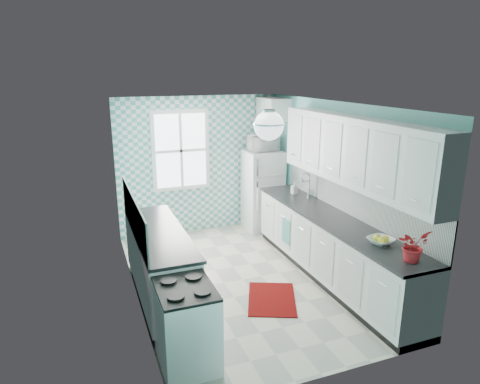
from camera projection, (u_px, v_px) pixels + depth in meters
name	position (u px, v px, depth m)	size (l,w,h in m)	color
floor	(243.00, 280.00, 6.21)	(3.00, 4.40, 0.02)	beige
ceiling	(243.00, 104.00, 5.52)	(3.00, 4.40, 0.02)	white
wall_back	(199.00, 165.00, 7.85)	(3.00, 0.02, 2.50)	#72C8C1
wall_front	(331.00, 262.00, 3.88)	(3.00, 0.02, 2.50)	#72C8C1
wall_left	(131.00, 209.00, 5.35)	(0.02, 4.40, 2.50)	#72C8C1
wall_right	(337.00, 187.00, 6.39)	(0.02, 4.40, 2.50)	#72C8C1
accent_wall	(200.00, 165.00, 7.83)	(3.00, 0.01, 2.50)	teal
window	(181.00, 151.00, 7.60)	(1.04, 0.05, 1.44)	white
backsplash_right	(351.00, 198.00, 6.03)	(0.02, 3.60, 0.51)	white
backsplash_left	(134.00, 215.00, 5.30)	(0.02, 2.15, 0.51)	white
upper_cabinets_right	(354.00, 151.00, 5.61)	(0.33, 3.20, 0.90)	silver
upper_cabinet_fridge	(274.00, 109.00, 7.68)	(0.40, 0.74, 0.40)	silver
ceiling_light	(269.00, 125.00, 4.85)	(0.34, 0.34, 0.35)	silver
base_cabinets_right	(331.00, 249.00, 6.14)	(0.60, 3.60, 0.90)	white
countertop_right	(332.00, 218.00, 6.00)	(0.63, 3.60, 0.04)	black
base_cabinets_left	(160.00, 266.00, 5.61)	(0.60, 2.15, 0.90)	white
countertop_left	(159.00, 233.00, 5.48)	(0.63, 2.15, 0.04)	black
fridge	(263.00, 190.00, 8.03)	(0.65, 0.65, 1.50)	silver
stove	(187.00, 324.00, 4.33)	(0.57, 0.71, 0.85)	silver
sink	(299.00, 199.00, 6.90)	(0.52, 0.44, 0.53)	silver
rug	(272.00, 299.00, 5.67)	(0.61, 0.88, 0.01)	#671507
dish_towel	(286.00, 231.00, 6.74)	(0.02, 0.26, 0.40)	#539A87
fruit_bowl	(381.00, 241.00, 5.07)	(0.30, 0.30, 0.07)	white
potted_plant	(413.00, 246.00, 4.57)	(0.32, 0.28, 0.36)	#B32A23
soap_bottle	(294.00, 188.00, 7.12)	(0.09, 0.09, 0.20)	#869DAC
microwave	(263.00, 143.00, 7.78)	(0.52, 0.35, 0.29)	white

